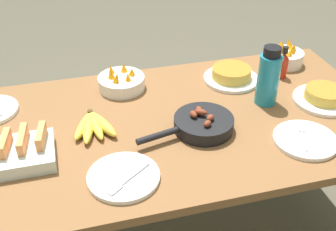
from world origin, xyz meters
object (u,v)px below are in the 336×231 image
at_px(frittata_plate_side, 324,97).
at_px(empty_plate_far_left, 124,177).
at_px(skillet, 202,124).
at_px(hot_sauce_bottle, 283,64).
at_px(frittata_plate_center, 231,75).
at_px(empty_plate_near_front, 305,140).
at_px(water_bottle, 268,77).
at_px(fruit_bowl_citrus, 121,81).
at_px(melon_tray, 7,154).
at_px(fruit_bowl_mango, 286,56).
at_px(banana_bunch, 93,125).

xyz_separation_m(frittata_plate_side, empty_plate_far_left, (-0.88, -0.25, -0.02)).
height_order(skillet, hot_sauce_bottle, hot_sauce_bottle).
xyz_separation_m(skillet, frittata_plate_center, (0.25, 0.32, -0.00)).
bearing_deg(empty_plate_far_left, empty_plate_near_front, 1.94).
bearing_deg(water_bottle, empty_plate_far_left, -154.70).
bearing_deg(fruit_bowl_citrus, frittata_plate_side, -22.42).
height_order(melon_tray, skillet, melon_tray).
relative_size(empty_plate_far_left, fruit_bowl_mango, 1.42).
relative_size(skillet, empty_plate_near_front, 1.64).
bearing_deg(fruit_bowl_mango, banana_bunch, -162.57).
relative_size(skillet, empty_plate_far_left, 1.61).
relative_size(banana_bunch, frittata_plate_side, 0.83).
distance_m(fruit_bowl_citrus, hot_sauce_bottle, 0.73).
bearing_deg(melon_tray, frittata_plate_side, 2.90).
distance_m(melon_tray, water_bottle, 1.02).
bearing_deg(empty_plate_far_left, fruit_bowl_mango, 33.78).
xyz_separation_m(melon_tray, fruit_bowl_mango, (1.26, 0.41, 0.01)).
bearing_deg(hot_sauce_bottle, frittata_plate_side, -73.58).
distance_m(banana_bunch, fruit_bowl_citrus, 0.32).
bearing_deg(hot_sauce_bottle, skillet, -148.62).
bearing_deg(water_bottle, empty_plate_near_front, -85.37).
bearing_deg(empty_plate_far_left, skillet, 29.66).
relative_size(frittata_plate_center, fruit_bowl_mango, 1.47).
xyz_separation_m(melon_tray, frittata_plate_center, (0.94, 0.33, -0.01)).
bearing_deg(frittata_plate_center, fruit_bowl_citrus, 172.92).
height_order(skillet, frittata_plate_side, skillet).
relative_size(frittata_plate_center, empty_plate_near_front, 1.06).
xyz_separation_m(banana_bunch, fruit_bowl_citrus, (0.16, 0.28, 0.01)).
distance_m(banana_bunch, frittata_plate_center, 0.68).
relative_size(melon_tray, fruit_bowl_mango, 1.84).
relative_size(banana_bunch, melon_tray, 0.67).
xyz_separation_m(banana_bunch, skillet, (0.40, -0.11, 0.01)).
distance_m(banana_bunch, fruit_bowl_mango, 1.00).
height_order(banana_bunch, hot_sauce_bottle, hot_sauce_bottle).
xyz_separation_m(skillet, frittata_plate_side, (0.55, 0.06, -0.00)).
distance_m(banana_bunch, frittata_plate_side, 0.95).
xyz_separation_m(frittata_plate_center, frittata_plate_side, (0.30, -0.27, -0.00)).
bearing_deg(frittata_plate_side, hot_sauce_bottle, 106.42).
relative_size(skillet, frittata_plate_side, 1.53).
height_order(empty_plate_near_front, fruit_bowl_mango, fruit_bowl_mango).
xyz_separation_m(frittata_plate_center, empty_plate_far_left, (-0.58, -0.51, -0.02)).
relative_size(melon_tray, frittata_plate_side, 1.23).
relative_size(empty_plate_far_left, hot_sauce_bottle, 1.58).
bearing_deg(melon_tray, empty_plate_near_front, -8.81).
bearing_deg(hot_sauce_bottle, banana_bunch, -168.00).
bearing_deg(empty_plate_far_left, hot_sauce_bottle, 30.68).
distance_m(skillet, fruit_bowl_citrus, 0.45).
height_order(water_bottle, hot_sauce_bottle, water_bottle).
bearing_deg(fruit_bowl_citrus, water_bottle, -25.61).
distance_m(melon_tray, empty_plate_far_left, 0.41).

